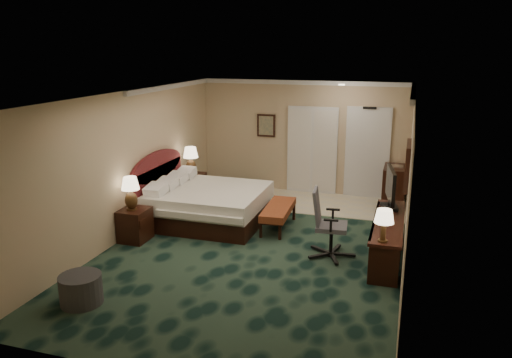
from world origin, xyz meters
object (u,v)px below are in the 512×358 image
(lamp_near, at_px, (131,193))
(minibar, at_px, (394,187))
(ottoman, at_px, (81,289))
(desk, at_px, (387,239))
(bed, at_px, (210,205))
(bed_bench, at_px, (278,217))
(nightstand_near, at_px, (135,225))
(tv, at_px, (390,189))
(desk_chair, at_px, (332,224))
(nightstand_far, at_px, (192,188))
(lamp_far, at_px, (191,161))

(lamp_near, xyz_separation_m, minibar, (4.48, 3.54, -0.45))
(ottoman, relative_size, desk, 0.25)
(bed, xyz_separation_m, lamp_near, (-0.95, -1.39, 0.56))
(bed_bench, bearing_deg, bed, 178.15)
(bed, bearing_deg, bed_bench, 0.97)
(nightstand_near, bearing_deg, tv, 15.62)
(desk_chair, bearing_deg, tv, 39.71)
(nightstand_near, bearing_deg, desk, 7.56)
(nightstand_far, bearing_deg, bed_bench, -24.57)
(lamp_far, bearing_deg, nightstand_far, 119.19)
(nightstand_near, height_order, lamp_near, lamp_near)
(minibar, bearing_deg, nightstand_far, -166.53)
(nightstand_near, bearing_deg, lamp_far, 89.09)
(lamp_far, relative_size, tv, 0.68)
(bed_bench, xyz_separation_m, ottoman, (-1.86, -3.68, -0.02))
(nightstand_near, distance_m, lamp_near, 0.61)
(lamp_far, bearing_deg, nightstand_near, -90.91)
(lamp_near, distance_m, desk_chair, 3.62)
(lamp_near, xyz_separation_m, bed_bench, (2.39, 1.41, -0.68))
(nightstand_near, relative_size, minibar, 0.66)
(desk, height_order, minibar, minibar)
(lamp_near, xyz_separation_m, lamp_far, (0.07, 2.45, 0.07))
(lamp_far, height_order, desk_chair, lamp_far)
(tv, bearing_deg, lamp_far, 155.95)
(lamp_far, distance_m, desk_chair, 4.10)
(tv, bearing_deg, minibar, 80.79)
(lamp_far, distance_m, desk, 4.84)
(bed_bench, distance_m, tv, 2.24)
(tv, xyz_separation_m, minibar, (0.01, 2.27, -0.58))
(nightstand_near, distance_m, bed_bench, 2.74)
(tv, relative_size, desk_chair, 0.80)
(ottoman, bearing_deg, desk_chair, 40.84)
(nightstand_far, relative_size, ottoman, 1.12)
(bed_bench, bearing_deg, tv, -6.78)
(lamp_near, xyz_separation_m, ottoman, (0.52, -2.27, -0.70))
(bed, relative_size, ottoman, 3.70)
(desk, bearing_deg, nightstand_near, -172.44)
(bed_bench, height_order, desk, desk)
(nightstand_far, relative_size, bed_bench, 0.49)
(tv, bearing_deg, lamp_near, -173.21)
(lamp_far, distance_m, bed_bench, 2.65)
(lamp_near, bearing_deg, desk, 7.79)
(lamp_far, distance_m, tv, 4.56)
(nightstand_far, bearing_deg, desk_chair, -30.73)
(nightstand_near, height_order, minibar, minibar)
(lamp_near, distance_m, lamp_far, 2.45)
(desk, height_order, tv, tv)
(lamp_far, relative_size, ottoman, 1.08)
(nightstand_far, height_order, bed_bench, nightstand_far)
(tv, bearing_deg, bed, 169.05)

